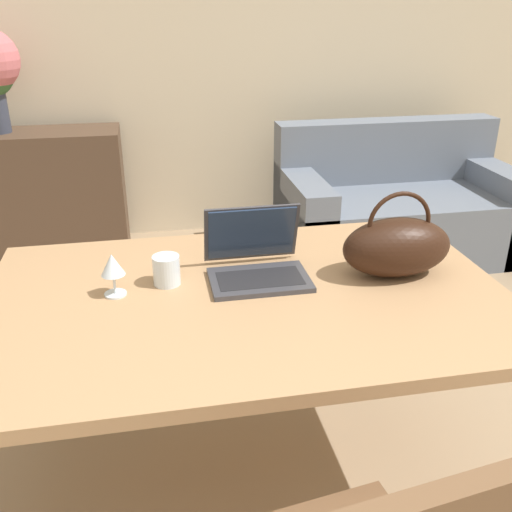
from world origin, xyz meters
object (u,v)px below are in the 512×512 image
at_px(wine_glass, 113,267).
at_px(handbag, 397,246).
at_px(laptop, 256,257).
at_px(drinking_glass, 167,270).
at_px(couch, 396,210).

distance_m(wine_glass, handbag, 0.87).
bearing_deg(wine_glass, laptop, 8.08).
bearing_deg(drinking_glass, couch, 47.21).
distance_m(couch, handbag, 1.98).
relative_size(couch, laptop, 4.80).
distance_m(drinking_glass, handbag, 0.72).
relative_size(laptop, handbag, 0.88).
relative_size(wine_glass, handbag, 0.38).
bearing_deg(couch, handbag, -115.23).
bearing_deg(laptop, drinking_glass, -176.34).
relative_size(couch, handbag, 4.22).
distance_m(couch, laptop, 2.11).
height_order(drinking_glass, wine_glass, wine_glass).
xyz_separation_m(laptop, handbag, (0.43, -0.09, 0.04)).
relative_size(laptop, wine_glass, 2.33).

